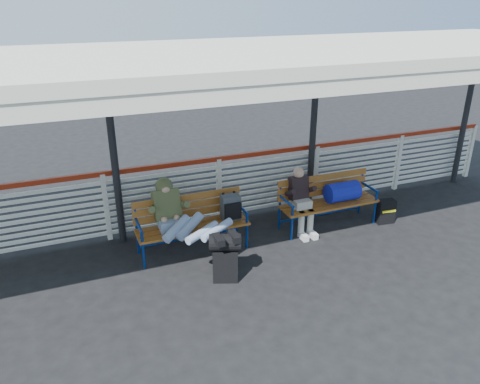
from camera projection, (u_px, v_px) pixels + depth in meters
name	position (u px, v px, depth m)	size (l,w,h in m)	color
ground	(261.00, 272.00, 7.11)	(60.00, 60.00, 0.00)	black
fence	(219.00, 187.00, 8.47)	(12.08, 0.08, 1.24)	silver
canopy	(240.00, 59.00, 6.65)	(12.60, 3.60, 3.16)	silver
luggage_stack	(225.00, 255.00, 6.75)	(0.51, 0.40, 0.75)	black
bench_left	(201.00, 216.00, 7.56)	(1.80, 0.56, 0.92)	#B06422
bench_right	(335.00, 194.00, 8.33)	(1.80, 0.56, 0.92)	#B06422
traveler_man	(188.00, 223.00, 7.11)	(0.93, 1.64, 0.77)	#91A2C3
companion_person	(301.00, 200.00, 8.09)	(0.32, 0.66, 1.15)	beige
suitcase_side	(385.00, 211.00, 8.53)	(0.34, 0.23, 0.45)	black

